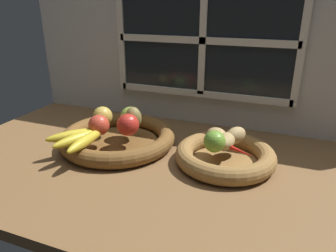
# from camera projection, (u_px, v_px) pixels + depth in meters

# --- Properties ---
(ground_plane) EXTENTS (1.40, 0.90, 0.03)m
(ground_plane) POSITION_uv_depth(u_px,v_px,m) (174.00, 159.00, 0.97)
(ground_plane) COLOR brown
(back_wall) EXTENTS (1.40, 0.05, 0.55)m
(back_wall) POSITION_uv_depth(u_px,v_px,m) (204.00, 49.00, 1.12)
(back_wall) COLOR silver
(back_wall) RESTS_ON ground_plane
(fruit_bowl_left) EXTENTS (0.37, 0.37, 0.05)m
(fruit_bowl_left) POSITION_uv_depth(u_px,v_px,m) (118.00, 138.00, 1.02)
(fruit_bowl_left) COLOR brown
(fruit_bowl_left) RESTS_ON ground_plane
(fruit_bowl_right) EXTENTS (0.29, 0.29, 0.05)m
(fruit_bowl_right) POSITION_uv_depth(u_px,v_px,m) (225.00, 156.00, 0.90)
(fruit_bowl_right) COLOR olive
(fruit_bowl_right) RESTS_ON ground_plane
(apple_golden_left) EXTENTS (0.07, 0.07, 0.07)m
(apple_golden_left) POSITION_uv_depth(u_px,v_px,m) (103.00, 116.00, 1.03)
(apple_golden_left) COLOR gold
(apple_golden_left) RESTS_ON fruit_bowl_left
(apple_red_front) EXTENTS (0.06, 0.06, 0.06)m
(apple_red_front) POSITION_uv_depth(u_px,v_px,m) (99.00, 125.00, 0.96)
(apple_red_front) COLOR #CC422D
(apple_red_front) RESTS_ON fruit_bowl_left
(apple_green_back) EXTENTS (0.07, 0.07, 0.07)m
(apple_green_back) POSITION_uv_depth(u_px,v_px,m) (131.00, 117.00, 1.02)
(apple_green_back) COLOR #8CAD3D
(apple_green_back) RESTS_ON fruit_bowl_left
(apple_red_right) EXTENTS (0.07, 0.07, 0.07)m
(apple_red_right) POSITION_uv_depth(u_px,v_px,m) (128.00, 125.00, 0.96)
(apple_red_right) COLOR red
(apple_red_right) RESTS_ON fruit_bowl_left
(pear_brown) EXTENTS (0.07, 0.07, 0.07)m
(pear_brown) POSITION_uv_depth(u_px,v_px,m) (133.00, 118.00, 1.01)
(pear_brown) COLOR olive
(pear_brown) RESTS_ON fruit_bowl_left
(banana_bunch_front) EXTENTS (0.14, 0.18, 0.03)m
(banana_bunch_front) POSITION_uv_depth(u_px,v_px,m) (81.00, 137.00, 0.92)
(banana_bunch_front) COLOR gold
(banana_bunch_front) RESTS_ON fruit_bowl_left
(potato_large) EXTENTS (0.05, 0.08, 0.04)m
(potato_large) POSITION_uv_depth(u_px,v_px,m) (226.00, 141.00, 0.88)
(potato_large) COLOR tan
(potato_large) RESTS_ON fruit_bowl_right
(potato_oblong) EXTENTS (0.07, 0.07, 0.04)m
(potato_oblong) POSITION_uv_depth(u_px,v_px,m) (216.00, 135.00, 0.92)
(potato_oblong) COLOR tan
(potato_oblong) RESTS_ON fruit_bowl_right
(potato_back) EXTENTS (0.07, 0.09, 0.05)m
(potato_back) POSITION_uv_depth(u_px,v_px,m) (236.00, 135.00, 0.91)
(potato_back) COLOR tan
(potato_back) RESTS_ON fruit_bowl_right
(lime_near) EXTENTS (0.06, 0.06, 0.06)m
(lime_near) POSITION_uv_depth(u_px,v_px,m) (215.00, 142.00, 0.85)
(lime_near) COLOR #6B9E33
(lime_near) RESTS_ON fruit_bowl_right
(chili_pepper) EXTENTS (0.13, 0.08, 0.02)m
(chili_pepper) POSITION_uv_depth(u_px,v_px,m) (233.00, 148.00, 0.86)
(chili_pepper) COLOR red
(chili_pepper) RESTS_ON fruit_bowl_right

